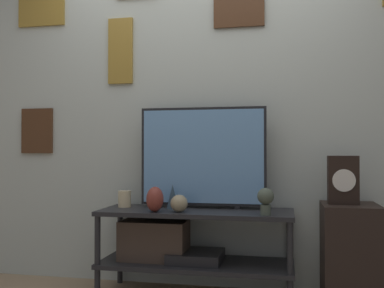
% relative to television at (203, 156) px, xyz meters
% --- Properties ---
extents(wall_back, '(6.40, 0.08, 2.70)m').
position_rel_television_xyz_m(wall_back, '(-0.04, 0.19, 0.39)').
color(wall_back, beige).
rests_on(wall_back, ground_plane).
extents(media_console, '(1.33, 0.48, 0.60)m').
position_rel_television_xyz_m(media_console, '(-0.15, -0.11, -0.59)').
color(media_console, '#232326').
rests_on(media_console, ground_plane).
extents(television, '(0.90, 0.05, 0.72)m').
position_rel_television_xyz_m(television, '(0.00, 0.00, 0.00)').
color(television, black).
rests_on(television, media_console).
extents(vase_round_glass, '(0.12, 0.12, 0.12)m').
position_rel_television_xyz_m(vase_round_glass, '(-0.12, -0.24, -0.31)').
color(vase_round_glass, tan).
rests_on(vase_round_glass, media_console).
extents(vase_urn_stoneware, '(0.11, 0.14, 0.17)m').
position_rel_television_xyz_m(vase_urn_stoneware, '(-0.28, -0.26, -0.29)').
color(vase_urn_stoneware, brown).
rests_on(vase_urn_stoneware, media_console).
extents(vase_slim_bronze, '(0.08, 0.08, 0.17)m').
position_rel_television_xyz_m(vase_slim_bronze, '(-0.20, -0.08, -0.28)').
color(vase_slim_bronze, '#2D4251').
rests_on(vase_slim_bronze, media_console).
extents(candle_jar, '(0.09, 0.09, 0.12)m').
position_rel_television_xyz_m(candle_jar, '(-0.57, -0.06, -0.31)').
color(candle_jar, beige).
rests_on(candle_jar, media_console).
extents(decorative_bust, '(0.11, 0.11, 0.17)m').
position_rel_television_xyz_m(decorative_bust, '(0.46, -0.26, -0.27)').
color(decorative_bust, '#4C5647').
rests_on(decorative_bust, media_console).
extents(side_table, '(0.36, 0.43, 0.66)m').
position_rel_television_xyz_m(side_table, '(0.99, -0.08, -0.64)').
color(side_table, black).
rests_on(side_table, ground_plane).
extents(mantel_clock, '(0.19, 0.11, 0.32)m').
position_rel_television_xyz_m(mantel_clock, '(0.95, -0.09, -0.15)').
color(mantel_clock, black).
rests_on(mantel_clock, side_table).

